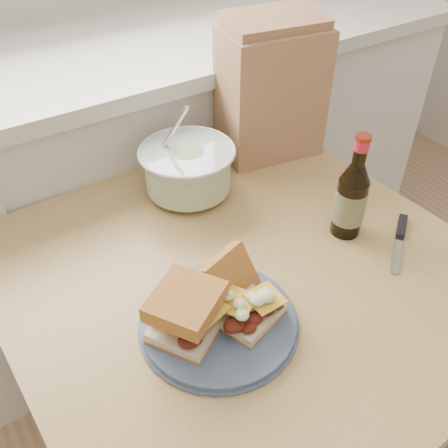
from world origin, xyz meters
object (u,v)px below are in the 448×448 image
beer_bottle (351,198)px  coleslaw_bowl (188,171)px  paper_bag (271,93)px  plate (219,322)px  dining_table (243,305)px

beer_bottle → coleslaw_bowl: bearing=140.2°
coleslaw_bowl → paper_bag: paper_bag is taller
coleslaw_bowl → beer_bottle: size_ratio=0.94×
plate → beer_bottle: (0.36, 0.07, 0.08)m
coleslaw_bowl → paper_bag: size_ratio=0.70×
dining_table → coleslaw_bowl: bearing=79.5°
plate → coleslaw_bowl: coleslaw_bowl is taller
coleslaw_bowl → plate: bearing=-112.2°
dining_table → plate: bearing=-145.3°
dining_table → paper_bag: bearing=44.4°
dining_table → paper_bag: 0.52m
dining_table → paper_bag: (0.30, 0.33, 0.26)m
beer_bottle → dining_table: bearing=-169.7°
dining_table → plate: (-0.11, -0.09, 0.12)m
plate → paper_bag: bearing=45.3°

